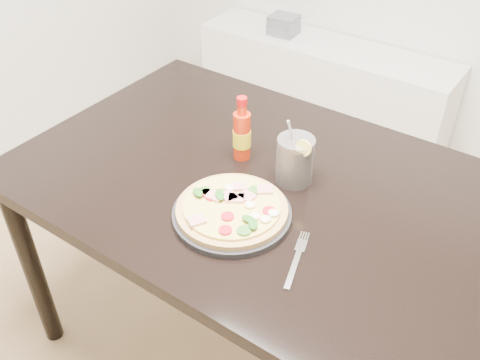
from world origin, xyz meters
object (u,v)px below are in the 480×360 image
Objects in this scene: dining_table at (264,204)px; plate at (232,214)px; cola_cup at (295,161)px; fork at (297,257)px; hot_sauce_bottle at (242,134)px; media_console at (321,87)px; pizza at (232,208)px.

plate is (0.01, -0.17, 0.09)m from dining_table.
dining_table is 0.19m from plate.
fork is (0.16, -0.25, -0.06)m from cola_cup.
plate reaches higher than dining_table.
media_console is at bearing 107.09° from hot_sauce_bottle.
plate is 1.58× the size of cola_cup.
cola_cup is at bearing 105.24° from fork.
cola_cup is at bearing -2.29° from hot_sauce_bottle.
cola_cup is at bearing 40.18° from dining_table.
media_console is (-0.55, 1.60, -0.53)m from pizza.
pizza is 0.27m from hot_sauce_bottle.
cola_cup is 0.14× the size of media_console.
pizza is 0.23m from cola_cup.
dining_table is 0.21m from hot_sauce_bottle.
dining_table is at bearing -26.02° from hot_sauce_bottle.
pizza is at bearing -70.99° from media_console.
pizza is at bearing 154.02° from fork.
dining_table is at bearing -69.32° from media_console.
fork is (0.21, -0.03, -0.02)m from pizza.
pizza is 0.21m from fork.
fork is (0.22, -0.20, 0.09)m from dining_table.
pizza reaches higher than dining_table.
plate is 0.02m from pizza.
fork is at bearing -65.09° from media_console.
hot_sauce_bottle is at bearing -72.91° from media_console.
fork is at bearing -37.62° from hot_sauce_bottle.
dining_table is 7.19× the size of hot_sauce_bottle.
fork is (0.34, -0.26, -0.07)m from hot_sauce_bottle.
fork is at bearing -8.76° from plate.
media_console is at bearing 109.01° from pizza.
pizza is 1.44× the size of hot_sauce_bottle.
plate reaches higher than media_console.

